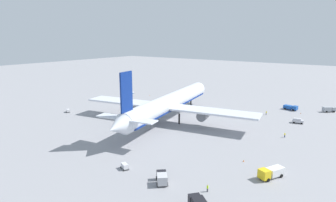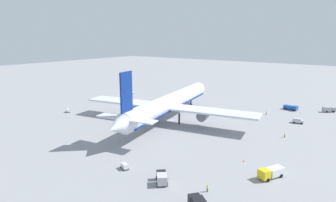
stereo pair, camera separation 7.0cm
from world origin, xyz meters
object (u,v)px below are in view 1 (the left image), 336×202
service_truck_4 (291,107)px  traffic_cone_2 (301,113)px  baggage_cart_2 (68,111)px  ground_worker_0 (208,188)px  service_truck_1 (162,178)px  baggage_cart_0 (132,92)px  traffic_cone_0 (150,95)px  service_truck_0 (329,109)px  baggage_cart_1 (125,166)px  service_truck_2 (271,172)px  service_van (298,121)px  traffic_cone_1 (244,161)px  ground_worker_2 (266,113)px  airliner (169,103)px  ground_worker_1 (285,135)px

service_truck_4 → traffic_cone_2: size_ratio=11.95×
baggage_cart_2 → ground_worker_0: bearing=-105.8°
service_truck_1 → baggage_cart_0: size_ratio=1.60×
traffic_cone_0 → service_truck_0: bearing=-78.6°
service_truck_4 → baggage_cart_1: (-90.40, 20.11, -0.44)m
service_truck_2 → baggage_cart_0: service_truck_2 is taller
service_van → traffic_cone_1: bearing=175.0°
service_truck_0 → service_van: size_ratio=1.26×
service_truck_1 → traffic_cone_1: size_ratio=9.16×
traffic_cone_2 → baggage_cart_1: bearing=163.4°
ground_worker_2 → baggage_cart_0: bearing=89.1°
service_truck_2 → traffic_cone_0: service_truck_2 is taller
airliner → baggage_cart_0: size_ratio=25.16×
traffic_cone_0 → service_truck_1: bearing=-139.1°
airliner → ground_worker_0: 55.95m
airliner → baggage_cart_1: size_ratio=24.39×
ground_worker_1 → traffic_cone_2: bearing=3.3°
ground_worker_1 → baggage_cart_1: bearing=150.7°
baggage_cart_2 → traffic_cone_2: baggage_cart_2 is taller
airliner → traffic_cone_0: (35.74, 39.51, -7.14)m
baggage_cart_1 → traffic_cone_0: bearing=35.4°
service_truck_1 → airliner: bearing=33.7°
service_truck_4 → ground_worker_1: 41.78m
ground_worker_1 → traffic_cone_2: size_ratio=3.02×
service_van → baggage_cart_1: size_ratio=1.36×
service_truck_0 → ground_worker_2: 30.57m
baggage_cart_1 → baggage_cart_2: (26.36, 61.45, -0.02)m
service_truck_2 → traffic_cone_2: size_ratio=13.24×
service_truck_2 → ground_worker_0: size_ratio=4.29×
ground_worker_2 → baggage_cart_1: bearing=169.8°
traffic_cone_0 → service_truck_2: bearing=-124.6°
service_van → traffic_cone_1: size_ratio=8.04×
ground_worker_1 → traffic_cone_1: 27.24m
service_truck_0 → service_truck_1: 99.30m
service_truck_4 → baggage_cart_0: 89.32m
traffic_cone_2 → baggage_cart_0: bearing=95.9°
baggage_cart_1 → ground_worker_1: ground_worker_1 is taller
service_truck_1 → ground_worker_1: bearing=-17.2°
baggage_cart_1 → traffic_cone_2: baggage_cart_1 is taller
traffic_cone_0 → traffic_cone_1: same height
baggage_cart_1 → ground_worker_1: (49.30, -27.64, 0.04)m
airliner → service_truck_1: size_ratio=15.74×
service_truck_0 → traffic_cone_0: bearing=101.4°
ground_worker_2 → traffic_cone_0: bearing=87.3°
service_truck_1 → traffic_cone_2: bearing=-8.7°
baggage_cart_2 → airliner: bearing=-70.6°
service_van → ground_worker_1: size_ratio=2.66×
airliner → service_truck_0: size_ratio=14.25×
service_truck_0 → traffic_cone_1: bearing=171.0°
service_truck_0 → ground_worker_1: bearing=170.9°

